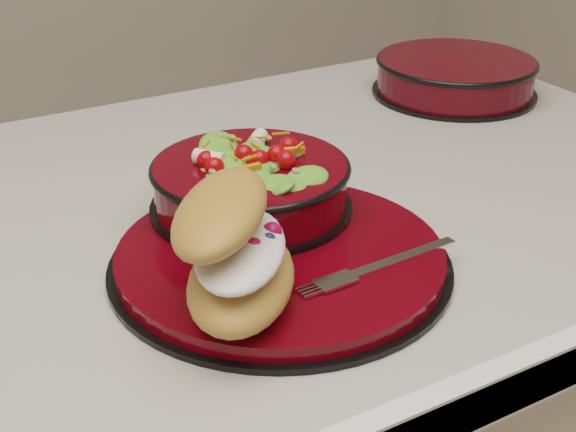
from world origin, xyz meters
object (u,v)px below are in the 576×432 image
salad_bowl (250,179)px  croissant (237,249)px  fork (383,265)px  dinner_plate (281,258)px  extra_bowl (455,75)px

salad_bowl → croissant: size_ratio=1.07×
salad_bowl → fork: 0.17m
croissant → dinner_plate: bearing=-18.5°
croissant → extra_bowl: 0.65m
salad_bowl → dinner_plate: bearing=-99.1°
dinner_plate → extra_bowl: extra_bowl is taller
dinner_plate → salad_bowl: salad_bowl is taller
dinner_plate → salad_bowl: size_ratio=1.56×
fork → extra_bowl: extra_bowl is taller
salad_bowl → extra_bowl: size_ratio=0.85×
dinner_plate → salad_bowl: 0.10m
croissant → fork: croissant is taller
dinner_plate → croissant: bearing=-143.2°
fork → croissant: bearing=79.0°
fork → extra_bowl: size_ratio=0.63×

